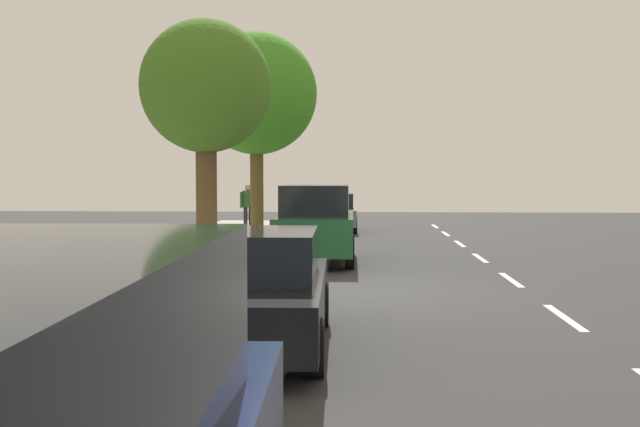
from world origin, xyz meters
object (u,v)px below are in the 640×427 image
at_px(cyclist_with_backpack, 296,214).
at_px(street_tree_mid_block, 206,89).
at_px(parked_suv_green_second, 316,222).
at_px(pedestrian_on_phone, 248,204).
at_px(fire_hydrant, 234,250).
at_px(parked_sedan_black_mid, 255,290).
at_px(street_tree_near_cyclist, 256,95).
at_px(parked_sedan_grey_nearest, 333,212).
at_px(bicycle_at_curb, 302,235).

relative_size(cyclist_with_backpack, street_tree_mid_block, 0.32).
xyz_separation_m(parked_suv_green_second, cyclist_with_backpack, (0.93, -4.35, -0.00)).
height_order(pedestrian_on_phone, fire_hydrant, pedestrian_on_phone).
xyz_separation_m(parked_sedan_black_mid, street_tree_near_cyclist, (1.85, -12.89, 3.93)).
xyz_separation_m(parked_sedan_black_mid, street_tree_mid_block, (1.85, -5.68, 3.24)).
relative_size(street_tree_near_cyclist, pedestrian_on_phone, 3.64).
relative_size(parked_sedan_grey_nearest, fire_hydrant, 5.31).
distance_m(parked_sedan_black_mid, cyclist_with_backpack, 13.98).
bearing_deg(bicycle_at_curb, street_tree_mid_block, 80.44).
distance_m(parked_sedan_grey_nearest, parked_sedan_black_mid, 20.37).
bearing_deg(pedestrian_on_phone, street_tree_near_cyclist, 101.85).
height_order(street_tree_near_cyclist, fire_hydrant, street_tree_near_cyclist).
xyz_separation_m(cyclist_with_backpack, street_tree_mid_block, (1.09, 8.28, 2.97)).
relative_size(cyclist_with_backpack, fire_hydrant, 2.00).
bearing_deg(parked_sedan_black_mid, street_tree_mid_block, -71.95).
xyz_separation_m(street_tree_near_cyclist, street_tree_mid_block, (0.00, 7.21, -0.68)).
relative_size(parked_sedan_black_mid, street_tree_mid_block, 0.85).
height_order(parked_sedan_grey_nearest, parked_suv_green_second, parked_suv_green_second).
height_order(parked_sedan_grey_nearest, fire_hydrant, parked_sedan_grey_nearest).
height_order(parked_sedan_black_mid, bicycle_at_curb, parked_sedan_black_mid).
height_order(parked_suv_green_second, pedestrian_on_phone, parked_suv_green_second).
bearing_deg(fire_hydrant, street_tree_near_cyclist, -86.19).
relative_size(parked_suv_green_second, pedestrian_on_phone, 2.70).
xyz_separation_m(street_tree_mid_block, fire_hydrant, (-0.42, -0.87, -3.40)).
bearing_deg(pedestrian_on_phone, cyclist_with_backpack, 117.94).
height_order(parked_suv_green_second, street_tree_near_cyclist, street_tree_near_cyclist).
relative_size(parked_suv_green_second, street_tree_mid_block, 0.90).
bearing_deg(fire_hydrant, parked_sedan_grey_nearest, -96.65).
bearing_deg(parked_suv_green_second, parked_sedan_grey_nearest, -90.06).
relative_size(bicycle_at_curb, fire_hydrant, 2.08).
distance_m(bicycle_at_curb, street_tree_near_cyclist, 4.52).
xyz_separation_m(parked_suv_green_second, street_tree_near_cyclist, (2.02, -3.28, 3.65)).
xyz_separation_m(parked_sedan_black_mid, fire_hydrant, (1.43, -6.55, -0.16)).
height_order(parked_sedan_grey_nearest, street_tree_mid_block, street_tree_mid_block).
relative_size(parked_suv_green_second, cyclist_with_backpack, 2.81).
height_order(bicycle_at_curb, pedestrian_on_phone, pedestrian_on_phone).
bearing_deg(parked_sedan_black_mid, parked_suv_green_second, -91.02).
bearing_deg(cyclist_with_backpack, street_tree_mid_block, 82.47).
height_order(parked_sedan_grey_nearest, street_tree_near_cyclist, street_tree_near_cyclist).
relative_size(parked_suv_green_second, bicycle_at_curb, 2.71).
distance_m(parked_sedan_black_mid, pedestrian_on_phone, 18.31).
bearing_deg(parked_sedan_grey_nearest, street_tree_mid_block, 82.13).
height_order(parked_suv_green_second, bicycle_at_curb, parked_suv_green_second).
bearing_deg(street_tree_mid_block, fire_hydrant, -115.75).
bearing_deg(street_tree_near_cyclist, cyclist_with_backpack, -135.70).
xyz_separation_m(parked_sedan_grey_nearest, bicycle_at_curb, (0.72, 6.88, -0.36)).
distance_m(parked_sedan_grey_nearest, parked_suv_green_second, 10.77).
xyz_separation_m(parked_sedan_black_mid, pedestrian_on_phone, (2.94, -18.07, 0.41)).
xyz_separation_m(cyclist_with_backpack, pedestrian_on_phone, (2.18, -4.11, 0.14)).
height_order(parked_sedan_black_mid, pedestrian_on_phone, pedestrian_on_phone).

